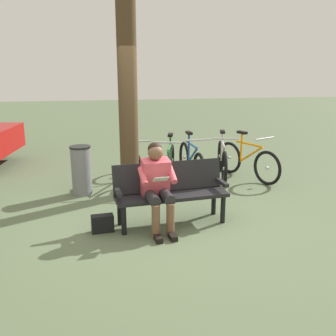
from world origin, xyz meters
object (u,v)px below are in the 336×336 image
person_reading (157,182)px  handbag (103,223)px  bicycle_green (191,162)px  bicycle_orange (222,160)px  litter_bin (81,170)px  bicycle_blue (247,161)px  bicycle_black (134,164)px  bench (170,188)px  bicycle_red (170,165)px  tree_trunk (128,87)px

person_reading → handbag: person_reading is taller
bicycle_green → handbag: bearing=-41.9°
bicycle_orange → litter_bin: bearing=-65.8°
bicycle_blue → bicycle_green: bearing=-120.7°
litter_bin → bicycle_black: bearing=-149.8°
bicycle_black → person_reading: bearing=-0.3°
bench → bicycle_red: bearing=-106.3°
handbag → bicycle_red: bicycle_red is taller
bench → bicycle_orange: size_ratio=1.00×
person_reading → bicycle_red: 2.13m
litter_bin → bicycle_green: (-2.09, -0.52, -0.07)m
person_reading → bicycle_black: size_ratio=0.71×
bench → litter_bin: size_ratio=1.91×
bench → person_reading: bearing=35.4°
bicycle_blue → bicycle_red: size_ratio=0.95×
person_reading → bicycle_orange: size_ratio=0.73×
bicycle_green → bicycle_red: same height
handbag → litter_bin: litter_bin is taller
bench → bicycle_green: bicycle_green is taller
bench → bicycle_black: bicycle_black is taller
handbag → bicycle_blue: 3.55m
tree_trunk → bicycle_orange: bearing=-160.1°
bicycle_green → bicycle_black: same height
bench → bicycle_red: size_ratio=1.00×
litter_bin → bicycle_blue: bearing=-172.8°
person_reading → litter_bin: person_reading is taller
tree_trunk → bicycle_blue: size_ratio=2.39×
handbag → bicycle_orange: size_ratio=0.18×
person_reading → bicycle_red: bearing=-111.1°
bicycle_orange → bicycle_red: same height
litter_bin → bicycle_green: 2.16m
bicycle_green → bicycle_black: size_ratio=1.00×
bicycle_black → litter_bin: bearing=-63.2°
bench → handbag: size_ratio=5.48×
tree_trunk → bicycle_blue: 2.86m
person_reading → bicycle_green: person_reading is taller
bench → bicycle_blue: size_ratio=1.06×
tree_trunk → bicycle_orange: (-1.90, -0.69, -1.49)m
person_reading → handbag: (0.76, 0.00, -0.54)m
handbag → bicycle_green: 2.82m
handbag → bicycle_green: bearing=-128.7°
tree_trunk → bicycle_orange: size_ratio=2.24×
handbag → tree_trunk: (-0.50, -1.52, 1.73)m
bench → tree_trunk: (0.47, -1.33, 1.34)m
bicycle_green → bicycle_black: (1.12, -0.05, 0.00)m
bench → litter_bin: bearing=-54.9°
bicycle_black → bicycle_orange: bearing=85.8°
tree_trunk → handbag: bearing=71.8°
litter_bin → bench: bearing=131.4°
bicycle_orange → bicycle_green: (0.64, 0.02, 0.00)m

